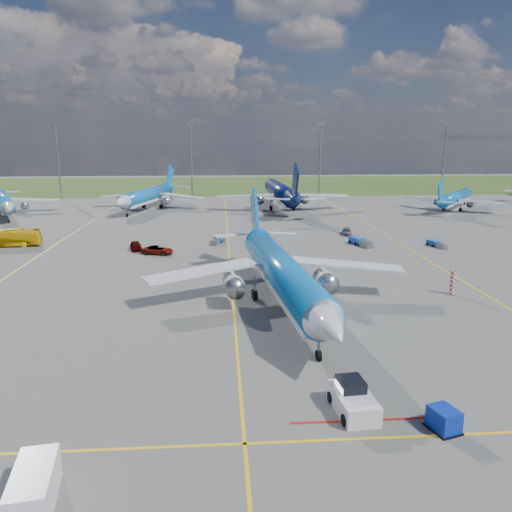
{
  "coord_description": "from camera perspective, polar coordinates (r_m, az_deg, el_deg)",
  "views": [
    {
      "loc": [
        -1.22,
        -46.86,
        18.19
      ],
      "look_at": [
        3.01,
        12.48,
        4.0
      ],
      "focal_mm": 35.0,
      "sensor_mm": 36.0,
      "label": 1
    }
  ],
  "objects": [
    {
      "name": "floodlight_masts",
      "position": [
        157.36,
        0.02,
        11.37
      ],
      "size": [
        202.2,
        0.5,
        22.7
      ],
      "color": "slate",
      "rests_on": "ground"
    },
    {
      "name": "service_car_a",
      "position": [
        84.78,
        -13.56,
        1.15
      ],
      "size": [
        2.71,
        4.57,
        1.46
      ],
      "primitive_type": "imported",
      "rotation": [
        0.0,
        0.0,
        0.25
      ],
      "color": "#999999",
      "rests_on": "ground"
    },
    {
      "name": "bg_jet_nnw",
      "position": [
        132.85,
        -12.17,
        5.25
      ],
      "size": [
        38.78,
        45.55,
        10.31
      ],
      "primitive_type": null,
      "rotation": [
        0.0,
        0.0,
        -0.25
      ],
      "color": "#0D67B9",
      "rests_on": "ground"
    },
    {
      "name": "grass_strip",
      "position": [
        197.7,
        -3.74,
        8.11
      ],
      "size": [
        400.0,
        80.0,
        0.01
      ],
      "primitive_type": "cube",
      "color": "#2D4719",
      "rests_on": "ground"
    },
    {
      "name": "apron_bus",
      "position": [
        95.01,
        -26.51,
        1.87
      ],
      "size": [
        10.86,
        3.56,
        2.97
      ],
      "primitive_type": "imported",
      "rotation": [
        0.0,
        0.0,
        1.67
      ],
      "color": "#E5B70D",
      "rests_on": "ground"
    },
    {
      "name": "baggage_tug_e",
      "position": [
        90.2,
        19.91,
        1.26
      ],
      "size": [
        2.22,
        4.4,
        0.95
      ],
      "rotation": [
        0.0,
        0.0,
        0.27
      ],
      "color": "#184890",
      "rests_on": "ground"
    },
    {
      "name": "taxiway_lines",
      "position": [
        76.76,
        -2.92,
        -0.3
      ],
      "size": [
        60.25,
        160.0,
        0.02
      ],
      "color": "yellow",
      "rests_on": "ground"
    },
    {
      "name": "bg_jet_ne",
      "position": [
        139.23,
        21.69,
        4.96
      ],
      "size": [
        40.61,
        41.78,
        8.71
      ],
      "primitive_type": null,
      "rotation": [
        0.0,
        0.0,
        2.46
      ],
      "color": "#0D67B9",
      "rests_on": "ground"
    },
    {
      "name": "warning_post",
      "position": [
        63.47,
        21.52,
        -2.79
      ],
      "size": [
        0.5,
        0.5,
        3.0
      ],
      "primitive_type": "cylinder",
      "color": "red",
      "rests_on": "ground"
    },
    {
      "name": "pushback_tug",
      "position": [
        35.82,
        10.99,
        -15.8
      ],
      "size": [
        2.73,
        6.35,
        2.12
      ],
      "rotation": [
        0.0,
        0.0,
        0.09
      ],
      "color": "silver",
      "rests_on": "ground"
    },
    {
      "name": "baggage_tug_c",
      "position": [
        88.15,
        -4.4,
        1.79
      ],
      "size": [
        2.48,
        4.83,
        1.05
      ],
      "rotation": [
        0.0,
        0.0,
        -0.28
      ],
      "color": "#1A5CA0",
      "rests_on": "ground"
    },
    {
      "name": "bg_jet_n",
      "position": [
        131.36,
        2.8,
        5.44
      ],
      "size": [
        37.71,
        48.53,
        12.37
      ],
      "primitive_type": null,
      "rotation": [
        0.0,
        0.0,
        3.18
      ],
      "color": "#071141",
      "rests_on": "ground"
    },
    {
      "name": "bg_jet_nw",
      "position": [
        133.88,
        -26.79,
        4.17
      ],
      "size": [
        41.68,
        45.72,
        9.71
      ],
      "primitive_type": null,
      "rotation": [
        0.0,
        0.0,
        0.46
      ],
      "color": "#0D67B9",
      "rests_on": "ground"
    },
    {
      "name": "uld_container",
      "position": [
        35.41,
        20.67,
        -17.07
      ],
      "size": [
        1.94,
        2.18,
        1.46
      ],
      "primitive_type": "cube",
      "rotation": [
        0.0,
        0.0,
        0.3
      ],
      "color": "#0B279E",
      "rests_on": "ground"
    },
    {
      "name": "service_van",
      "position": [
        29.89,
        -24.04,
        -23.06
      ],
      "size": [
        2.6,
        4.7,
        1.96
      ],
      "primitive_type": "cube",
      "rotation": [
        0.0,
        0.0,
        0.15
      ],
      "color": "white",
      "rests_on": "ground"
    },
    {
      "name": "service_car_c",
      "position": [
        97.06,
        10.36,
        2.75
      ],
      "size": [
        2.43,
        4.36,
        1.19
      ],
      "primitive_type": "imported",
      "rotation": [
        0.0,
        0.0,
        -0.19
      ],
      "color": "#999999",
      "rests_on": "ground"
    },
    {
      "name": "main_airliner",
      "position": [
        55.56,
        2.98,
        -5.71
      ],
      "size": [
        36.13,
        45.17,
        11.07
      ],
      "primitive_type": null,
      "rotation": [
        0.0,
        0.0,
        0.1
      ],
      "color": "#0D67B9",
      "rests_on": "ground"
    },
    {
      "name": "service_car_b",
      "position": [
        80.98,
        -11.16,
        0.67
      ],
      "size": [
        5.33,
        3.43,
        1.37
      ],
      "primitive_type": "imported",
      "rotation": [
        0.0,
        0.0,
        1.32
      ],
      "color": "#999999",
      "rests_on": "ground"
    },
    {
      "name": "baggage_tug_w",
      "position": [
        87.92,
        11.8,
        1.57
      ],
      "size": [
        3.13,
        5.64,
        1.23
      ],
      "rotation": [
        0.0,
        0.0,
        0.33
      ],
      "color": "#1C53AA",
      "rests_on": "ground"
    },
    {
      "name": "ground",
      "position": [
        50.28,
        -2.43,
        -7.81
      ],
      "size": [
        400.0,
        400.0,
        0.0
      ],
      "primitive_type": "plane",
      "color": "#525250",
      "rests_on": "ground"
    }
  ]
}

